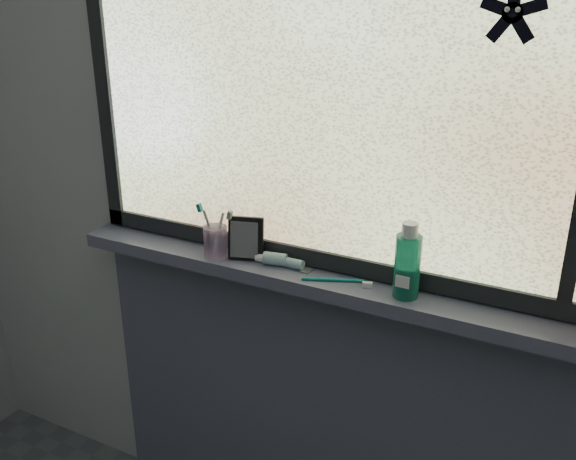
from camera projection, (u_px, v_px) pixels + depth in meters
The scene contains 12 objects.
wall_back at pixel (340, 190), 1.74m from camera, with size 3.00×0.01×2.50m, color #9EA3A8.
windowsill at pixel (326, 284), 1.77m from camera, with size 1.62×0.14×0.04m, color #484B61.
sill_apron at pixel (330, 422), 2.01m from camera, with size 1.62×0.02×0.98m, color #484B61.
window_pane at pixel (339, 87), 1.62m from camera, with size 1.50×0.01×1.00m, color silver.
frame_bottom at pixel (334, 261), 1.79m from camera, with size 1.60×0.03×0.05m, color black.
frame_left at pixel (103, 68), 1.94m from camera, with size 0.05×0.03×1.10m, color black.
starfish_sticker at pixel (513, 13), 1.37m from camera, with size 0.15×0.02×0.15m, color black, non-canonical shape.
vanity_mirror at pixel (246, 239), 1.85m from camera, with size 0.10×0.05×0.13m, color black.
toothpaste_tube at pixel (282, 260), 1.82m from camera, with size 0.21×0.04×0.04m, color silver, non-canonical shape.
toothbrush_cup at pixel (216, 241), 1.88m from camera, with size 0.07×0.07×0.09m, color #B193C3.
toothbrush_lying at pixel (333, 279), 1.74m from camera, with size 0.21×0.02×0.01m, color #0D7B79, non-canonical shape.
mouthwash_bottle at pixel (408, 260), 1.63m from camera, with size 0.07×0.07×0.17m, color #1B8C6C.
Camera 1 is at (0.63, -0.23, 1.80)m, focal length 40.00 mm.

